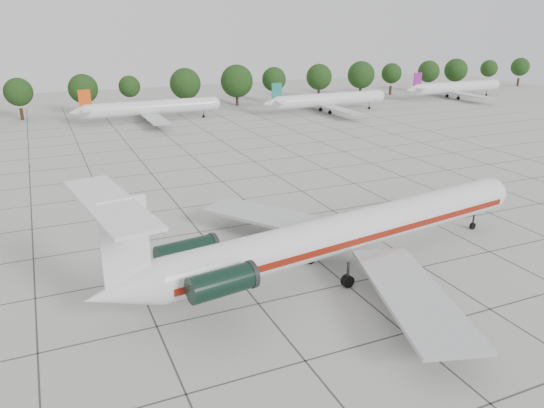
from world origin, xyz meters
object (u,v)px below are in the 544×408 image
(bg_airliner_c, at_px, (152,108))
(bg_airliner_d, at_px, (329,100))
(bg_airliner_e, at_px, (456,88))
(main_airliner, at_px, (335,235))

(bg_airliner_c, xyz_separation_m, bg_airliner_d, (40.03, -5.45, 0.00))
(bg_airliner_d, relative_size, bg_airliner_e, 1.00)
(main_airliner, height_order, bg_airliner_d, main_airliner)
(bg_airliner_c, bearing_deg, bg_airliner_e, 0.10)
(bg_airliner_c, bearing_deg, main_airliner, -90.33)
(bg_airliner_d, height_order, bg_airliner_e, same)
(bg_airliner_e, bearing_deg, bg_airliner_d, -172.59)
(main_airliner, xyz_separation_m, bg_airliner_e, (83.52, 77.55, -0.70))
(bg_airliner_c, bearing_deg, bg_airliner_d, -7.75)
(bg_airliner_c, height_order, bg_airliner_e, same)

